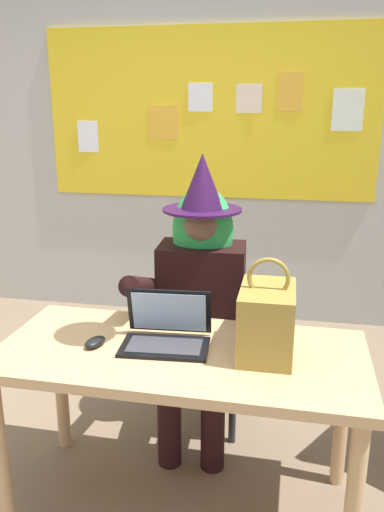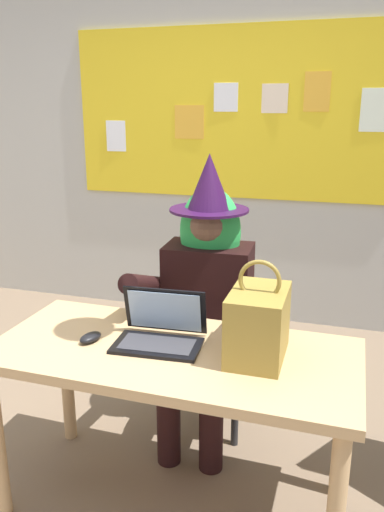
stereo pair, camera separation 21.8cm
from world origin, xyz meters
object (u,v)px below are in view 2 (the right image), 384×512
at_px(computer_mouse, 90,337).
at_px(handbag, 258,323).
at_px(chair_at_desk, 210,328).
at_px(person_costumed, 206,285).
at_px(desk_main, 173,371).
at_px(laptop, 160,331).

bearing_deg(computer_mouse, handbag, 22.03).
relative_size(chair_at_desk, person_costumed, 0.64).
relative_size(desk_main, chair_at_desk, 1.60).
bearing_deg(laptop, computer_mouse, -168.85).
xyz_separation_m(chair_at_desk, handbag, (0.36, -0.65, 0.35)).
height_order(chair_at_desk, computer_mouse, chair_at_desk).
bearing_deg(chair_at_desk, desk_main, -2.86).
relative_size(person_costumed, computer_mouse, 13.47).
bearing_deg(person_costumed, laptop, -7.47).
distance_m(chair_at_desk, laptop, 0.69).
xyz_separation_m(laptop, handbag, (0.39, -0.01, 0.09)).
bearing_deg(chair_at_desk, person_costumed, -0.49).
distance_m(chair_at_desk, person_costumed, 0.31).
relative_size(chair_at_desk, computer_mouse, 8.57).
xyz_separation_m(laptop, computer_mouse, (-0.27, -0.07, -0.03)).
bearing_deg(handbag, computer_mouse, -174.31).
bearing_deg(desk_main, chair_at_desk, 92.80).
bearing_deg(computer_mouse, chair_at_desk, 83.60).
height_order(person_costumed, handbag, person_costumed).
height_order(person_costumed, computer_mouse, person_costumed).
distance_m(desk_main, laptop, 0.16).
relative_size(desk_main, handbag, 3.77).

